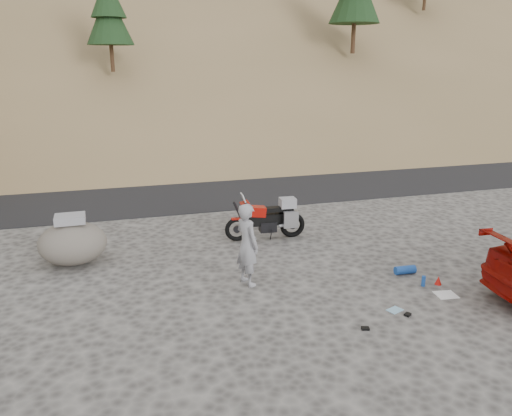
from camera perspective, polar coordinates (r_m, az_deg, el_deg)
The scene contains 12 objects.
ground at distance 11.36m, azimuth 7.68°, elevation -7.61°, with size 140.00×140.00×0.00m, color #3E3C39.
road at distance 19.50m, azimuth -2.99°, elevation 2.68°, with size 120.00×7.00×0.05m, color black.
motorcycle at distance 13.34m, azimuth 1.51°, elevation -1.22°, with size 2.21×0.70×1.32m.
man at distance 10.87m, azimuth -0.99°, elevation -8.60°, with size 0.65×0.43×1.79m, color gray.
boulder at distance 12.46m, azimuth -20.23°, elevation -3.74°, with size 1.77×1.59×1.19m.
gear_white_cloth at distance 11.05m, azimuth 20.88°, elevation -9.25°, with size 0.42×0.37×0.01m, color white.
gear_blue_mat at distance 11.77m, azimuth 16.67°, elevation -6.79°, with size 0.19×0.19×0.47m, color #1B49A2.
gear_bottle at distance 11.27m, azimuth 18.59°, elevation -7.92°, with size 0.08×0.08×0.23m, color #1B49A2.
gear_funnel at distance 11.46m, azimuth 20.12°, elevation -7.77°, with size 0.14×0.14×0.19m, color red.
gear_glove_a at distance 9.34m, azimuth 12.38°, elevation -13.29°, with size 0.14×0.10×0.04m, color black.
gear_glove_b at distance 9.99m, azimuth 16.94°, elevation -11.57°, with size 0.13×0.10×0.04m, color black.
gear_blue_cloth at distance 10.12m, azimuth 15.58°, elevation -11.17°, with size 0.29×0.21×0.01m, color #86B4CF.
Camera 1 is at (-4.32, -9.46, 4.56)m, focal length 35.00 mm.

